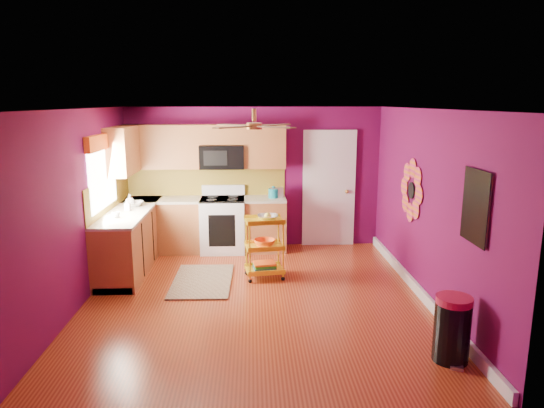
{
  "coord_description": "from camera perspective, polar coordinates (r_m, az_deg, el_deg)",
  "views": [
    {
      "loc": [
        -0.03,
        -6.09,
        2.59
      ],
      "look_at": [
        0.24,
        0.4,
        1.21
      ],
      "focal_mm": 32.0,
      "sensor_mm": 36.0,
      "label": 1
    }
  ],
  "objects": [
    {
      "name": "ground",
      "position": [
        6.62,
        -1.94,
        -11.08
      ],
      "size": [
        5.0,
        5.0,
        0.0
      ],
      "primitive_type": "plane",
      "color": "maroon",
      "rests_on": "ground"
    },
    {
      "name": "room_envelope",
      "position": [
        6.16,
        -1.8,
        3.03
      ],
      "size": [
        4.54,
        5.04,
        2.52
      ],
      "color": "#5D0A42",
      "rests_on": "ground"
    },
    {
      "name": "lower_cabinets",
      "position": [
        8.3,
        -11.42,
        -3.32
      ],
      "size": [
        2.81,
        2.31,
        0.94
      ],
      "color": "brown",
      "rests_on": "ground"
    },
    {
      "name": "electric_range",
      "position": [
        8.54,
        -5.79,
        -2.36
      ],
      "size": [
        0.76,
        0.66,
        1.13
      ],
      "color": "white",
      "rests_on": "ground"
    },
    {
      "name": "upper_cabinetry",
      "position": [
        8.38,
        -10.73,
        6.36
      ],
      "size": [
        2.8,
        2.3,
        1.26
      ],
      "color": "brown",
      "rests_on": "ground"
    },
    {
      "name": "left_window",
      "position": [
        7.51,
        -19.34,
        4.79
      ],
      "size": [
        0.08,
        1.35,
        1.08
      ],
      "color": "white",
      "rests_on": "ground"
    },
    {
      "name": "panel_door",
      "position": [
        8.81,
        6.7,
        1.67
      ],
      "size": [
        0.95,
        0.11,
        2.15
      ],
      "color": "white",
      "rests_on": "ground"
    },
    {
      "name": "right_wall_art",
      "position": [
        6.28,
        18.76,
        0.82
      ],
      "size": [
        0.04,
        2.74,
        1.04
      ],
      "color": "black",
      "rests_on": "ground"
    },
    {
      "name": "ceiling_fan",
      "position": [
        6.29,
        -2.1,
        9.24
      ],
      "size": [
        1.01,
        1.01,
        0.26
      ],
      "color": "#BF8C3F",
      "rests_on": "ground"
    },
    {
      "name": "shag_rug",
      "position": [
        7.26,
        -8.21,
        -8.94
      ],
      "size": [
        0.87,
        1.39,
        0.02
      ],
      "primitive_type": "cube",
      "rotation": [
        0.0,
        0.0,
        -0.02
      ],
      "color": "black",
      "rests_on": "ground"
    },
    {
      "name": "rolling_cart",
      "position": [
        7.19,
        -0.82,
        -4.81
      ],
      "size": [
        0.61,
        0.48,
        1.0
      ],
      "color": "yellow",
      "rests_on": "ground"
    },
    {
      "name": "trash_can",
      "position": [
        5.36,
        20.42,
        -13.61
      ],
      "size": [
        0.46,
        0.46,
        0.69
      ],
      "color": "black",
      "rests_on": "ground"
    },
    {
      "name": "teal_kettle",
      "position": [
        8.45,
        0.18,
        1.3
      ],
      "size": [
        0.18,
        0.18,
        0.21
      ],
      "color": "#127A88",
      "rests_on": "lower_cabinets"
    },
    {
      "name": "toaster",
      "position": [
        8.48,
        0.58,
        1.38
      ],
      "size": [
        0.22,
        0.15,
        0.18
      ],
      "primitive_type": "cube",
      "color": "beige",
      "rests_on": "lower_cabinets"
    },
    {
      "name": "soap_bottle_a",
      "position": [
        7.76,
        -16.67,
        -0.13
      ],
      "size": [
        0.08,
        0.08,
        0.18
      ],
      "primitive_type": "imported",
      "color": "#EA3F72",
      "rests_on": "lower_cabinets"
    },
    {
      "name": "soap_bottle_b",
      "position": [
        8.13,
        -16.39,
        0.45
      ],
      "size": [
        0.15,
        0.15,
        0.19
      ],
      "primitive_type": "imported",
      "color": "white",
      "rests_on": "lower_cabinets"
    },
    {
      "name": "counter_dish",
      "position": [
        8.09,
        -15.94,
        0.01
      ],
      "size": [
        0.29,
        0.29,
        0.07
      ],
      "primitive_type": "imported",
      "color": "white",
      "rests_on": "lower_cabinets"
    },
    {
      "name": "counter_cup",
      "position": [
        7.36,
        -17.87,
        -1.22
      ],
      "size": [
        0.11,
        0.11,
        0.09
      ],
      "primitive_type": "imported",
      "color": "white",
      "rests_on": "lower_cabinets"
    }
  ]
}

